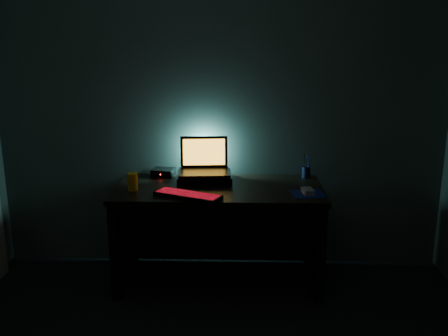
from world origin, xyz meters
name	(u,v)px	position (x,y,z in m)	size (l,w,h in m)	color
room	(201,185)	(0.00, 0.00, 1.25)	(3.50, 4.00, 2.50)	black
desk	(219,218)	(0.00, 1.67, 0.49)	(1.50, 0.70, 0.75)	black
riser	(204,177)	(-0.11, 1.76, 0.78)	(0.40, 0.30, 0.06)	black
laptop	(204,164)	(-0.12, 1.81, 0.87)	(0.40, 0.31, 0.26)	black
keyboard	(188,195)	(-0.20, 1.38, 0.76)	(0.48, 0.33, 0.03)	black
mousepad	(308,194)	(0.62, 1.47, 0.75)	(0.22, 0.20, 0.00)	#0C1857
mouse	(308,191)	(0.62, 1.47, 0.77)	(0.07, 0.11, 0.03)	gray
pen_cup	(306,172)	(0.66, 1.88, 0.80)	(0.06, 0.06, 0.09)	black
juice_glass	(132,182)	(-0.60, 1.52, 0.81)	(0.07, 0.07, 0.12)	#DEA90B
router	(163,172)	(-0.45, 1.91, 0.78)	(0.19, 0.16, 0.06)	black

